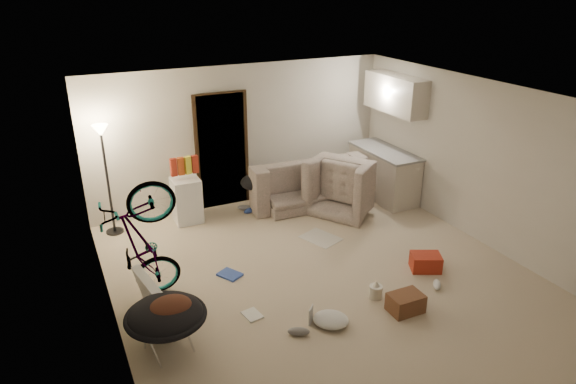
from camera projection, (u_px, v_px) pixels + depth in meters
name	position (u px, v px, depth m)	size (l,w,h in m)	color
floor	(322.00, 277.00, 7.17)	(5.50, 6.00, 0.02)	#C4B196
ceiling	(327.00, 98.00, 6.20)	(5.50, 6.00, 0.02)	white
wall_back	(242.00, 135.00, 9.19)	(5.50, 0.02, 2.50)	beige
wall_front	(507.00, 323.00, 4.19)	(5.50, 0.02, 2.50)	beige
wall_left	(104.00, 237.00, 5.58)	(0.02, 6.00, 2.50)	beige
wall_right	(483.00, 163.00, 7.80)	(0.02, 6.00, 2.50)	beige
doorway	(222.00, 151.00, 9.08)	(0.85, 0.10, 2.04)	black
door_trim	(222.00, 151.00, 9.06)	(0.97, 0.04, 2.10)	#342212
floor_lamp	(104.00, 157.00, 7.90)	(0.28, 0.28, 1.81)	black
kitchen_counter	(383.00, 174.00, 9.64)	(0.60, 1.50, 0.88)	beige
counter_top	(385.00, 151.00, 9.46)	(0.64, 1.54, 0.04)	gray
kitchen_uppers	(395.00, 94.00, 9.11)	(0.38, 1.40, 0.65)	beige
sofa	(304.00, 185.00, 9.48)	(2.17, 0.85, 0.63)	#3C443C
armchair	(348.00, 188.00, 9.20)	(1.12, 0.98, 0.73)	#3C443C
bicycle	(145.00, 269.00, 6.49)	(0.59, 1.71, 0.90)	black
book_asset	(309.00, 326.00, 6.13)	(0.16, 0.22, 0.02)	#A42A18
mini_fridge	(187.00, 200.00, 8.66)	(0.45, 0.45, 0.77)	white
snack_box_0	(174.00, 167.00, 8.35)	(0.10, 0.07, 0.30)	#A42A18
snack_box_1	(181.00, 166.00, 8.40)	(0.10, 0.07, 0.30)	#C14A18
snack_box_2	(188.00, 165.00, 8.45)	(0.10, 0.07, 0.30)	yellow
snack_box_3	(195.00, 164.00, 8.49)	(0.10, 0.07, 0.30)	#A42A18
saucer_chair	(166.00, 322.00, 5.60)	(0.89, 0.89, 0.64)	silver
hoodie	(170.00, 308.00, 5.52)	(0.48, 0.40, 0.22)	#4A2619
sofa_drape	(256.00, 182.00, 9.01)	(0.56, 0.46, 0.28)	black
tv_box	(156.00, 301.00, 6.10)	(0.11, 0.90, 0.59)	silver
drink_case_a	(406.00, 303.00, 6.37)	(0.42, 0.30, 0.24)	brown
drink_case_b	(426.00, 262.00, 7.29)	(0.41, 0.30, 0.24)	#A42A18
juicer	(376.00, 291.00, 6.65)	(0.17, 0.17, 0.25)	beige
newspaper	(321.00, 238.00, 8.21)	(0.45, 0.59, 0.01)	#BDB7AE
book_blue	(230.00, 275.00, 7.17)	(0.23, 0.31, 0.03)	#2D48A3
book_white	(252.00, 315.00, 6.32)	(0.19, 0.25, 0.02)	silver
shoe_0	(250.00, 210.00, 9.08)	(0.25, 0.10, 0.09)	#2D48A3
shoe_1	(244.00, 207.00, 9.20)	(0.24, 0.10, 0.09)	slate
shoe_3	(299.00, 331.00, 5.97)	(0.26, 0.11, 0.10)	slate
shoe_4	(437.00, 285.00, 6.89)	(0.24, 0.10, 0.09)	white
clothes_lump_b	(319.00, 209.00, 9.07)	(0.42, 0.37, 0.13)	black
clothes_lump_c	(331.00, 320.00, 6.15)	(0.43, 0.37, 0.13)	silver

